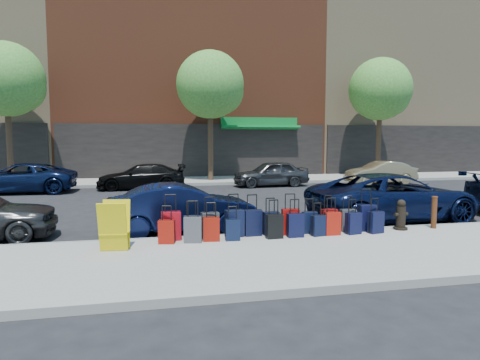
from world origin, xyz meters
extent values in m
plane|color=black|center=(0.00, 0.00, 0.00)|extent=(120.00, 120.00, 0.00)
cube|color=gray|center=(0.00, -6.50, 0.07)|extent=(60.00, 4.00, 0.15)
cube|color=gray|center=(0.00, 10.00, 0.07)|extent=(60.00, 4.00, 0.15)
cube|color=gray|center=(0.00, -4.48, 0.07)|extent=(60.00, 0.08, 0.15)
cube|color=gray|center=(0.00, 7.98, 0.07)|extent=(60.00, 0.08, 0.15)
cube|color=brown|center=(0.00, 18.00, 10.00)|extent=(17.00, 12.00, 20.00)
cube|color=black|center=(0.00, 11.95, 1.70)|extent=(16.66, 0.15, 3.40)
cube|color=#0B6727|center=(4.00, 11.60, 3.20)|extent=(5.00, 0.91, 0.27)
cube|color=#0B6727|center=(4.00, 11.90, 3.55)|extent=(5.00, 0.10, 0.60)
cube|color=#967E5C|center=(16.00, 18.00, 9.00)|extent=(15.00, 12.00, 18.00)
cube|color=black|center=(16.00, 11.95, 1.70)|extent=(14.70, 0.15, 3.40)
cylinder|color=black|center=(-10.00, 9.50, 2.55)|extent=(0.30, 0.30, 4.80)
sphere|color=#2F7025|center=(-10.00, 9.50, 5.52)|extent=(3.80, 3.80, 3.80)
sphere|color=#2F7025|center=(-9.40, 9.50, 5.14)|extent=(2.58, 2.58, 2.58)
cylinder|color=black|center=(0.50, 9.50, 2.55)|extent=(0.30, 0.30, 4.80)
sphere|color=#2F7025|center=(0.50, 9.50, 5.52)|extent=(3.80, 3.80, 3.80)
sphere|color=#2F7025|center=(1.10, 9.50, 5.14)|extent=(2.58, 2.58, 2.58)
cylinder|color=black|center=(11.00, 9.50, 2.55)|extent=(0.30, 0.30, 4.80)
sphere|color=#2F7025|center=(11.00, 9.50, 5.52)|extent=(3.80, 3.80, 3.80)
sphere|color=#2F7025|center=(11.60, 9.50, 5.14)|extent=(2.58, 2.58, 2.58)
cube|color=#A10A15|center=(-2.46, -4.82, 0.48)|extent=(0.45, 0.26, 0.66)
cylinder|color=black|center=(-2.46, -4.82, 1.20)|extent=(0.25, 0.04, 0.03)
cube|color=black|center=(-1.98, -4.79, 0.42)|extent=(0.37, 0.21, 0.55)
cylinder|color=black|center=(-1.98, -4.79, 1.02)|extent=(0.21, 0.04, 0.03)
cube|color=#353539|center=(-1.55, -4.80, 0.45)|extent=(0.42, 0.25, 0.61)
cylinder|color=black|center=(-1.55, -4.80, 1.11)|extent=(0.23, 0.05, 0.03)
cube|color=black|center=(-0.96, -4.80, 0.47)|extent=(0.47, 0.31, 0.65)
cylinder|color=black|center=(-0.96, -4.80, 1.17)|extent=(0.24, 0.07, 0.03)
cube|color=black|center=(-0.50, -4.76, 0.46)|extent=(0.43, 0.25, 0.63)
cylinder|color=black|center=(-0.50, -4.76, 1.14)|extent=(0.24, 0.04, 0.03)
cube|color=black|center=(-0.04, -4.77, 0.43)|extent=(0.39, 0.22, 0.57)
cylinder|color=black|center=(-0.04, -4.77, 1.05)|extent=(0.21, 0.04, 0.03)
cube|color=maroon|center=(0.44, -4.84, 0.47)|extent=(0.44, 0.27, 0.63)
cylinder|color=black|center=(0.44, -4.84, 1.15)|extent=(0.24, 0.06, 0.03)
cube|color=black|center=(0.95, -4.79, 0.42)|extent=(0.36, 0.21, 0.54)
cylinder|color=black|center=(0.95, -4.79, 1.00)|extent=(0.20, 0.04, 0.03)
cube|color=maroon|center=(1.49, -4.77, 0.44)|extent=(0.42, 0.29, 0.58)
cylinder|color=black|center=(1.49, -4.77, 1.07)|extent=(0.22, 0.08, 0.03)
cube|color=#3E3E43|center=(1.98, -4.81, 0.43)|extent=(0.39, 0.24, 0.57)
cylinder|color=black|center=(1.98, -4.81, 1.05)|extent=(0.21, 0.05, 0.03)
cube|color=black|center=(2.50, -4.82, 0.48)|extent=(0.45, 0.25, 0.67)
cylinder|color=black|center=(2.50, -4.82, 1.20)|extent=(0.25, 0.04, 0.03)
cube|color=maroon|center=(-2.58, -5.12, 0.41)|extent=(0.39, 0.27, 0.53)
cylinder|color=black|center=(-2.58, -5.12, 0.99)|extent=(0.20, 0.07, 0.03)
cube|color=#414147|center=(-1.99, -5.14, 0.44)|extent=(0.43, 0.30, 0.59)
cylinder|color=black|center=(-1.99, -5.14, 1.08)|extent=(0.23, 0.07, 0.03)
cube|color=maroon|center=(-1.56, -5.09, 0.43)|extent=(0.40, 0.26, 0.55)
cylinder|color=black|center=(-1.56, -5.09, 1.03)|extent=(0.21, 0.06, 0.03)
cube|color=black|center=(-1.07, -5.14, 0.40)|extent=(0.34, 0.21, 0.49)
cylinder|color=black|center=(-1.07, -5.14, 0.93)|extent=(0.19, 0.04, 0.03)
cube|color=black|center=(-0.06, -5.14, 0.43)|extent=(0.40, 0.25, 0.57)
cylinder|color=black|center=(-0.06, -5.14, 1.06)|extent=(0.22, 0.04, 0.03)
cube|color=black|center=(0.46, -5.12, 0.43)|extent=(0.38, 0.22, 0.57)
cylinder|color=black|center=(0.46, -5.12, 1.05)|extent=(0.22, 0.03, 0.03)
cube|color=black|center=(1.05, -5.12, 0.40)|extent=(0.37, 0.26, 0.50)
cylinder|color=black|center=(1.05, -5.12, 0.94)|extent=(0.19, 0.07, 0.03)
cube|color=#9E150A|center=(1.42, -5.08, 0.43)|extent=(0.39, 0.23, 0.56)
cylinder|color=black|center=(1.42, -5.08, 1.05)|extent=(0.22, 0.04, 0.03)
cube|color=black|center=(1.98, -5.11, 0.42)|extent=(0.40, 0.28, 0.53)
cylinder|color=black|center=(1.98, -5.11, 1.00)|extent=(0.20, 0.07, 0.03)
cube|color=black|center=(2.57, -5.13, 0.42)|extent=(0.40, 0.28, 0.54)
cylinder|color=black|center=(2.57, -5.13, 1.01)|extent=(0.21, 0.07, 0.03)
cylinder|color=black|center=(3.43, -4.87, 0.18)|extent=(0.35, 0.35, 0.06)
cylinder|color=black|center=(3.43, -4.87, 0.48)|extent=(0.24, 0.24, 0.55)
sphere|color=black|center=(3.43, -4.87, 0.83)|extent=(0.22, 0.22, 0.22)
cylinder|color=black|center=(3.43, -4.87, 0.54)|extent=(0.40, 0.15, 0.10)
cylinder|color=#38190C|center=(4.37, -4.92, 0.56)|extent=(0.14, 0.14, 0.83)
cylinder|color=#38190C|center=(4.37, -4.92, 0.98)|extent=(0.16, 0.16, 0.04)
cube|color=#D9C00C|center=(-3.70, -5.65, 0.68)|extent=(0.61, 0.33, 1.04)
cube|color=#D9C00C|center=(-3.65, -5.28, 0.68)|extent=(0.61, 0.33, 1.04)
cube|color=#D9C00C|center=(-3.67, -5.46, 0.52)|extent=(0.62, 0.45, 0.02)
imported|color=#0C1335|center=(-2.09, -3.34, 0.65)|extent=(4.02, 1.62, 1.30)
imported|color=#0B1333|center=(4.35, -3.04, 0.73)|extent=(5.36, 2.72, 1.45)
imported|color=#0D1739|center=(-8.80, 6.54, 0.69)|extent=(4.98, 2.39, 1.37)
imported|color=black|center=(-3.34, 6.95, 0.62)|extent=(4.29, 1.75, 1.25)
imported|color=#343437|center=(3.31, 6.87, 0.67)|extent=(4.03, 1.79, 1.35)
imported|color=tan|center=(9.50, 6.58, 0.63)|extent=(3.87, 1.44, 1.26)
camera|label=1|loc=(-2.92, -14.70, 2.50)|focal=32.00mm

